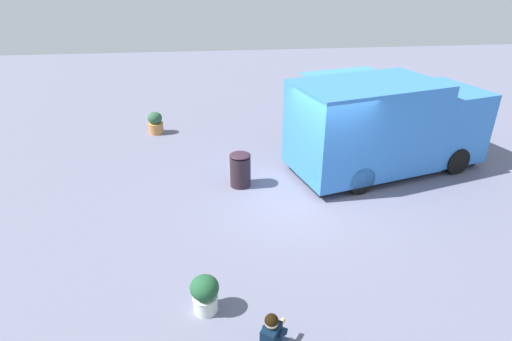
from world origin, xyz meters
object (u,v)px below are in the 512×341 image
(food_truck, at_px, (385,128))
(planter_flowering_far, at_px, (205,293))
(person_customer, at_px, (272,341))
(trash_bin, at_px, (240,169))
(planter_flowering_near, at_px, (155,123))

(food_truck, bearing_deg, planter_flowering_far, -135.33)
(person_customer, bearing_deg, food_truck, 56.09)
(food_truck, bearing_deg, trash_bin, -172.08)
(person_customer, relative_size, planter_flowering_far, 1.24)
(person_customer, height_order, planter_flowering_far, person_customer)
(planter_flowering_near, bearing_deg, trash_bin, -57.97)
(planter_flowering_near, bearing_deg, planter_flowering_far, -79.28)
(food_truck, height_order, trash_bin, food_truck)
(person_customer, distance_m, trash_bin, 5.53)
(trash_bin, bearing_deg, planter_flowering_near, 122.03)
(person_customer, xyz_separation_m, planter_flowering_far, (-0.98, 1.08, 0.04))
(food_truck, distance_m, person_customer, 7.40)
(food_truck, relative_size, person_customer, 6.64)
(planter_flowering_far, height_order, trash_bin, trash_bin)
(planter_flowering_near, distance_m, trash_bin, 4.92)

